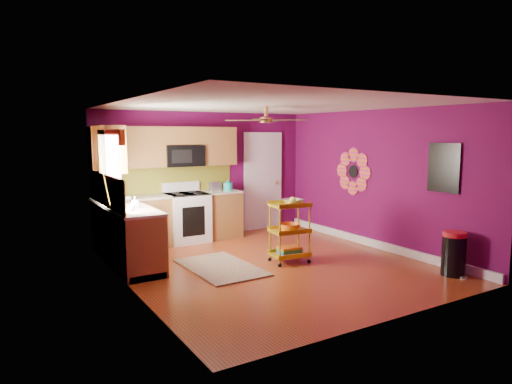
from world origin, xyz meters
TOP-DOWN VIEW (x-y plane):
  - ground at (0.00, 0.00)m, footprint 5.00×5.00m
  - room_envelope at (0.03, 0.00)m, footprint 4.54×5.04m
  - lower_cabinets at (-1.35, 1.82)m, footprint 2.81×2.31m
  - electric_range at (-0.55, 2.17)m, footprint 0.76×0.66m
  - upper_cabinetry at (-1.24, 2.17)m, footprint 2.80×2.30m
  - left_window at (-2.22, 1.05)m, footprint 0.08×1.35m
  - panel_door at (1.35, 2.47)m, footprint 0.95×0.11m
  - right_wall_art at (2.23, -0.34)m, footprint 0.04×2.74m
  - ceiling_fan at (0.00, 0.20)m, footprint 1.01×1.01m
  - shag_rug at (-0.79, 0.26)m, footprint 0.98×1.57m
  - rolling_cart at (0.32, -0.02)m, footprint 0.64×0.50m
  - trash_can at (1.98, -1.82)m, footprint 0.38×0.39m
  - teal_kettle at (0.33, 2.15)m, footprint 0.18×0.18m
  - toaster at (0.09, 2.24)m, footprint 0.22×0.15m
  - soap_bottle_a at (-1.90, 0.93)m, footprint 0.08×0.09m
  - soap_bottle_b at (-1.92, 1.58)m, footprint 0.14×0.14m
  - counter_dish at (-1.86, 1.74)m, footprint 0.27×0.27m
  - counter_cup at (-2.01, 0.75)m, footprint 0.11×0.11m

SIDE VIEW (x-z plane):
  - ground at x=0.00m, z-range 0.00..0.00m
  - shag_rug at x=-0.79m, z-range 0.00..0.02m
  - trash_can at x=1.98m, z-range 0.00..0.65m
  - lower_cabinets at x=-1.35m, z-range -0.04..0.90m
  - electric_range at x=-0.55m, z-range -0.08..1.05m
  - rolling_cart at x=0.32m, z-range 0.01..1.08m
  - counter_dish at x=-1.86m, z-range 0.94..1.01m
  - counter_cup at x=-2.01m, z-range 0.94..1.03m
  - teal_kettle at x=0.33m, z-range 0.92..1.13m
  - panel_door at x=1.35m, z-range -0.05..2.10m
  - toaster at x=0.09m, z-range 0.94..1.12m
  - soap_bottle_b at x=-1.92m, z-range 0.94..1.12m
  - soap_bottle_a at x=-1.90m, z-range 0.94..1.13m
  - right_wall_art at x=2.23m, z-range 0.92..1.96m
  - room_envelope at x=0.03m, z-range 0.37..2.89m
  - left_window at x=-2.22m, z-range 1.20..2.28m
  - upper_cabinetry at x=-1.24m, z-range 1.17..2.43m
  - ceiling_fan at x=0.00m, z-range 2.16..2.42m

